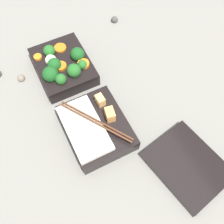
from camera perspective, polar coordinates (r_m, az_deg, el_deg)
ground_plane at (r=0.71m, az=-7.57°, el=1.94°), size 3.00×3.00×0.00m
bento_tray_vegetable at (r=0.75m, az=-10.71°, el=9.75°), size 0.18×0.14×0.07m
bento_tray_rice at (r=0.64m, az=-3.66°, el=-3.33°), size 0.18×0.14×0.07m
bento_lid at (r=0.65m, az=16.03°, el=-11.05°), size 0.20×0.17×0.02m
pebble_1 at (r=0.79m, az=-19.15°, el=6.94°), size 0.02×0.02×0.02m
pebble_2 at (r=0.90m, az=0.54°, el=19.43°), size 0.02×0.02×0.02m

